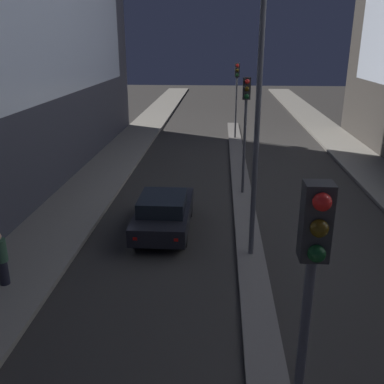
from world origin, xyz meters
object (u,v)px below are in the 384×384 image
traffic_light_far (237,84)px  street_lamp (260,70)px  traffic_light_mid (246,111)px  traffic_light_near (309,294)px  pedestrian_on_left_sidewalk (1,258)px  car_left_lane (164,212)px

traffic_light_far → street_lamp: bearing=-90.0°
traffic_light_mid → street_lamp: street_lamp is taller
traffic_light_near → street_lamp: size_ratio=0.55×
traffic_light_mid → traffic_light_near: bearing=-90.0°
traffic_light_near → pedestrian_on_left_sidewalk: size_ratio=3.25×
car_left_lane → pedestrian_on_left_sidewalk: (-3.93, -4.13, 0.23)m
traffic_light_far → car_left_lane: bearing=-101.1°
traffic_light_far → traffic_light_near: bearing=-90.0°
street_lamp → car_left_lane: street_lamp is taller
traffic_light_near → pedestrian_on_left_sidewalk: (-6.95, 5.62, -2.81)m
traffic_light_near → traffic_light_far: 25.21m
traffic_light_near → car_left_lane: 10.65m
traffic_light_near → traffic_light_mid: (0.00, 13.80, 0.00)m
pedestrian_on_left_sidewalk → car_left_lane: bearing=46.4°
car_left_lane → street_lamp: bearing=-30.4°
traffic_light_mid → pedestrian_on_left_sidewalk: 11.09m
car_left_lane → pedestrian_on_left_sidewalk: bearing=-133.6°
street_lamp → traffic_light_far: bearing=90.0°
traffic_light_near → pedestrian_on_left_sidewalk: bearing=141.0°
street_lamp → car_left_lane: size_ratio=2.10×
traffic_light_near → street_lamp: bearing=90.0°
car_left_lane → traffic_light_mid: bearing=53.3°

